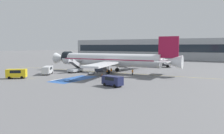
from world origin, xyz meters
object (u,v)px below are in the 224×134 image
object	(u,v)px
fuel_tanker	(158,62)
ground_crew_1	(132,72)
baggage_cart	(92,73)
ground_crew_2	(98,70)
airliner	(110,60)
service_van_0	(48,70)
traffic_cone_0	(102,74)
service_van_2	(17,73)
boarding_stairs_forward	(75,69)
service_van_1	(112,80)
terminal_building	(156,49)
ground_crew_0	(107,71)
ground_crew_3	(111,71)

from	to	relation	value
fuel_tanker	ground_crew_1	size ratio (longest dim) A/B	6.29
baggage_cart	ground_crew_2	xyz separation A→B (m)	(0.45, 2.32, 0.74)
airliner	ground_crew_1	distance (m)	9.10
fuel_tanker	service_van_0	xyz separation A→B (m)	(-19.39, -35.74, -0.47)
ground_crew_2	traffic_cone_0	distance (m)	5.11
fuel_tanker	service_van_2	bearing A→B (deg)	-29.56
fuel_tanker	ground_crew_2	size ratio (longest dim) A/B	5.90
boarding_stairs_forward	baggage_cart	world-z (taller)	boarding_stairs_forward
service_van_1	baggage_cart	size ratio (longest dim) A/B	1.50
airliner	service_van_0	size ratio (longest dim) A/B	7.28
traffic_cone_0	terminal_building	bearing A→B (deg)	98.98
service_van_2	traffic_cone_0	xyz separation A→B (m)	(14.96, 14.40, -1.03)
ground_crew_1	ground_crew_0	bearing A→B (deg)	-5.54
ground_crew_3	terminal_building	distance (m)	77.47
service_van_0	terminal_building	xyz separation A→B (m)	(1.71, 85.25, 4.63)
service_van_2	traffic_cone_0	size ratio (longest dim) A/B	7.78
ground_crew_0	airliner	bearing A→B (deg)	-68.31
boarding_stairs_forward	ground_crew_3	bearing A→B (deg)	5.69
ground_crew_0	terminal_building	world-z (taller)	terminal_building
service_van_0	ground_crew_2	bearing A→B (deg)	-174.33
service_van_2	ground_crew_2	distance (m)	21.12
traffic_cone_0	terminal_building	distance (m)	81.28
service_van_0	ground_crew_1	xyz separation A→B (m)	(20.95, 9.77, -0.37)
baggage_cart	traffic_cone_0	distance (m)	4.30
airliner	service_van_2	size ratio (longest dim) A/B	8.60
service_van_1	baggage_cart	distance (m)	19.19
airliner	ground_crew_2	distance (m)	4.88
ground_crew_1	ground_crew_3	distance (m)	6.15
service_van_1	traffic_cone_0	size ratio (longest dim) A/B	7.36
fuel_tanker	service_van_2	xyz separation A→B (m)	(-19.98, -44.98, -0.44)
ground_crew_2	ground_crew_3	xyz separation A→B (m)	(4.17, 0.44, -0.01)
airliner	ground_crew_1	bearing A→B (deg)	-109.40
boarding_stairs_forward	terminal_building	xyz separation A→B (m)	(-1.93, 77.90, 4.92)
airliner	fuel_tanker	size ratio (longest dim) A/B	4.01
ground_crew_3	traffic_cone_0	world-z (taller)	ground_crew_3
fuel_tanker	ground_crew_3	world-z (taller)	fuel_tanker
baggage_cart	terminal_building	bearing A→B (deg)	69.28
ground_crew_0	ground_crew_2	distance (m)	4.37
service_van_1	ground_crew_0	size ratio (longest dim) A/B	2.62
service_van_1	ground_crew_3	distance (m)	18.39
service_van_2	ground_crew_3	world-z (taller)	service_van_2
ground_crew_1	boarding_stairs_forward	bearing A→B (deg)	-21.99
service_van_1	service_van_2	bearing A→B (deg)	108.56
service_van_0	ground_crew_0	size ratio (longest dim) A/B	3.28
boarding_stairs_forward	traffic_cone_0	bearing A→B (deg)	-14.55
service_van_2	terminal_building	xyz separation A→B (m)	(2.30, 94.49, 4.59)
service_van_1	traffic_cone_0	bearing A→B (deg)	52.66
service_van_0	service_van_2	distance (m)	9.25
boarding_stairs_forward	ground_crew_3	distance (m)	11.33
service_van_2	baggage_cart	world-z (taller)	service_van_2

